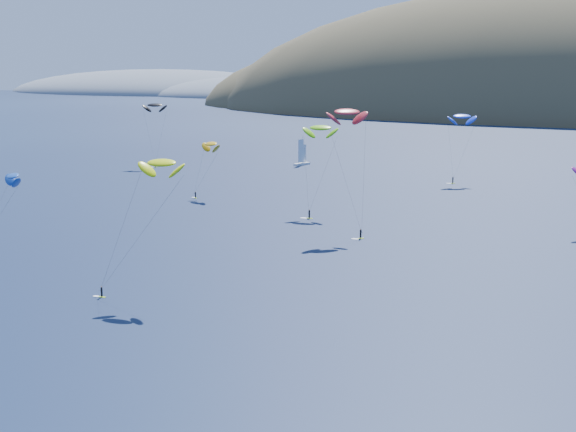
# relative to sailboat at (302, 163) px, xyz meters

# --- Properties ---
(headland) EXTENTS (460.00, 250.00, 60.00)m
(headland) POSITION_rel_sailboat_xyz_m (-385.99, 540.12, -4.26)
(headland) COLOR slate
(headland) RESTS_ON ground
(sailboat) EXTENTS (8.62, 7.53, 10.32)m
(sailboat) POSITION_rel_sailboat_xyz_m (0.00, 0.00, 0.00)
(sailboat) COLOR white
(sailboat) RESTS_ON ground
(kitesurfer_1) EXTENTS (8.16, 8.66, 16.28)m
(kitesurfer_1) POSITION_rel_sailboat_xyz_m (3.86, -70.35, 13.27)
(kitesurfer_1) COLOR #C7FF1C
(kitesurfer_1) RESTS_ON ground
(kitesurfer_2) EXTENTS (11.20, 9.97, 22.59)m
(kitesurfer_2) POSITION_rel_sailboat_xyz_m (42.17, -152.34, 19.54)
(kitesurfer_2) COLOR #C7FF1C
(kitesurfer_2) RESTS_ON ground
(kitesurfer_3) EXTENTS (8.72, 12.92, 22.59)m
(kitesurfer_3) POSITION_rel_sailboat_xyz_m (38.88, -78.59, 19.33)
(kitesurfer_3) COLOR #C7FF1C
(kitesurfer_3) RESTS_ON ground
(kitesurfer_4) EXTENTS (9.33, 9.46, 22.15)m
(kitesurfer_4) POSITION_rel_sailboat_xyz_m (59.16, -16.03, 18.82)
(kitesurfer_4) COLOR #C7FF1C
(kitesurfer_4) RESTS_ON ground
(kitesurfer_9) EXTENTS (11.25, 12.34, 27.99)m
(kitesurfer_9) POSITION_rel_sailboat_xyz_m (52.38, -97.04, 24.53)
(kitesurfer_9) COLOR #C7FF1C
(kitesurfer_9) RESTS_ON ground
(kitesurfer_10) EXTENTS (7.57, 12.40, 15.75)m
(kitesurfer_10) POSITION_rel_sailboat_xyz_m (-2.57, -137.25, 12.88)
(kitesurfer_10) COLOR #C7FF1C
(kitesurfer_10) RESTS_ON ground
(kitesurfer_12) EXTENTS (8.82, 8.60, 23.26)m
(kitesurfer_12) POSITION_rel_sailboat_xyz_m (-46.14, -21.81, 20.06)
(kitesurfer_12) COLOR #C7FF1C
(kitesurfer_12) RESTS_ON ground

